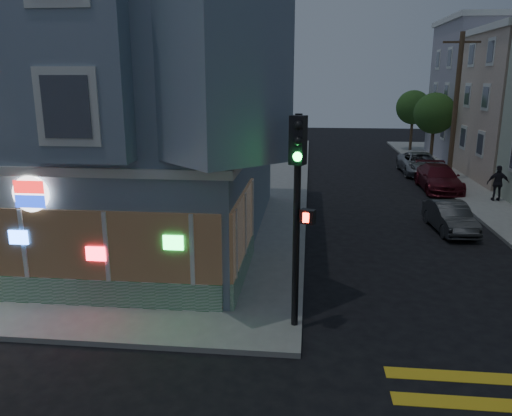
% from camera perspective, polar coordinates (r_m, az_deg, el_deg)
% --- Properties ---
extents(ground, '(120.00, 120.00, 0.00)m').
position_cam_1_polar(ground, '(11.12, -11.89, -21.03)').
color(ground, black).
rests_on(ground, ground).
extents(sidewalk_nw, '(33.00, 42.00, 0.15)m').
position_cam_1_polar(sidewalk_nw, '(36.19, -21.27, 3.47)').
color(sidewalk_nw, gray).
rests_on(sidewalk_nw, ground).
extents(corner_building, '(14.60, 14.60, 11.40)m').
position_cam_1_polar(corner_building, '(21.54, -19.22, 12.18)').
color(corner_building, gray).
rests_on(corner_building, sidewalk_nw).
extents(utility_pole, '(2.20, 0.30, 9.00)m').
position_cam_1_polar(utility_pole, '(33.79, 21.85, 10.79)').
color(utility_pole, '#4C3826').
rests_on(utility_pole, sidewalk_ne).
extents(street_tree_near, '(3.00, 3.00, 5.30)m').
position_cam_1_polar(street_tree_near, '(39.69, 19.74, 10.14)').
color(street_tree_near, '#4C3826').
rests_on(street_tree_near, sidewalk_ne).
extents(street_tree_far, '(3.00, 3.00, 5.30)m').
position_cam_1_polar(street_tree_far, '(47.50, 17.53, 10.90)').
color(street_tree_far, '#4C3826').
rests_on(street_tree_far, sidewalk_ne).
extents(pedestrian_b, '(1.13, 0.53, 1.88)m').
position_cam_1_polar(pedestrian_b, '(29.18, 25.93, 2.56)').
color(pedestrian_b, '#242129').
rests_on(pedestrian_b, sidewalk_ne).
extents(parked_car_b, '(1.63, 3.93, 1.27)m').
position_cam_1_polar(parked_car_b, '(23.09, 21.30, -0.97)').
color(parked_car_b, '#35383A').
rests_on(parked_car_b, ground).
extents(parked_car_c, '(2.08, 5.11, 1.48)m').
position_cam_1_polar(parked_car_c, '(31.34, 20.14, 3.23)').
color(parked_car_c, maroon).
rests_on(parked_car_c, ground).
extents(parked_car_d, '(2.48, 5.36, 1.49)m').
position_cam_1_polar(parked_car_d, '(36.33, 18.24, 4.84)').
color(parked_car_d, '#95999E').
rests_on(parked_car_d, ground).
extents(traffic_signal, '(0.70, 0.61, 5.47)m').
position_cam_1_polar(traffic_signal, '(12.12, 4.83, 2.28)').
color(traffic_signal, black).
rests_on(traffic_signal, sidewalk_nw).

